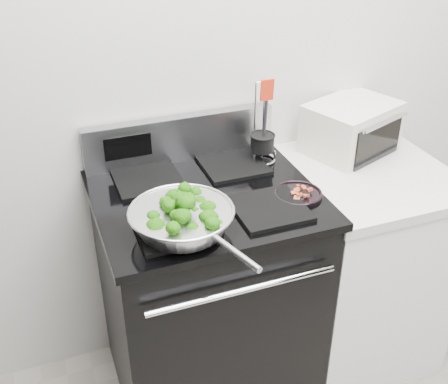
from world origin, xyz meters
name	(u,v)px	position (x,y,z in m)	size (l,w,h in m)	color
back_wall	(249,49)	(0.00, 1.75, 1.35)	(4.00, 0.02, 2.70)	beige
gas_range	(208,294)	(-0.30, 1.41, 0.49)	(0.79, 0.69, 1.13)	black
counter	(355,262)	(0.39, 1.41, 0.46)	(0.62, 0.68, 0.92)	white
skillet	(182,219)	(-0.45, 1.22, 1.00)	(0.34, 0.53, 0.07)	silver
broccoli_pile	(181,213)	(-0.45, 1.22, 1.02)	(0.27, 0.27, 0.09)	#0D3304
bacon_plate	(298,191)	(0.01, 1.29, 0.97)	(0.17, 0.17, 0.04)	black
utensil_holder	(262,146)	(-0.01, 1.58, 1.01)	(0.11, 0.11, 0.34)	silver
toaster_oven	(351,128)	(0.40, 1.60, 1.02)	(0.43, 0.38, 0.21)	beige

